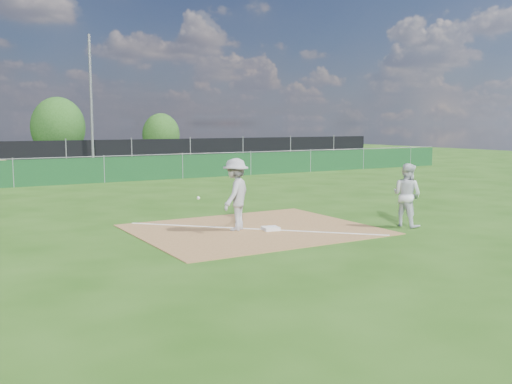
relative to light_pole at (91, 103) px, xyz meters
The scene contains 14 objects.
ground 13.40m from the light_pole, 96.74° to the right, with size 90.00×90.00×0.00m, color #20470F.
infield_dirt 22.11m from the light_pole, 93.95° to the right, with size 6.00×5.00×0.02m, color brown.
foul_line 22.11m from the light_pole, 93.95° to the right, with size 0.08×7.00×0.01m, color white.
green_fence 8.55m from the light_pole, 101.02° to the right, with size 44.00×0.05×1.20m, color #0F3819.
black_fence 3.46m from the light_pole, 168.69° to the left, with size 46.00×0.04×1.80m, color black.
parking_lot 6.80m from the light_pole, 105.80° to the left, with size 46.00×9.00×0.01m, color black.
light_pole is the anchor object (origin of this frame).
first_base 22.43m from the light_pole, 93.08° to the right, with size 0.41×0.41×0.09m, color silver.
play_at_first 21.87m from the light_pole, 95.19° to the right, with size 1.91×1.32×1.88m.
runner 23.71m from the light_pole, 84.30° to the right, with size 0.84×0.65×1.72m, color silver.
car_mid 6.24m from the light_pole, 102.66° to the left, with size 1.41×4.05×1.33m, color black.
car_right 6.39m from the light_pole, 62.68° to the left, with size 1.99×4.90×1.42m, color black.
tree_mid 11.27m from the light_pole, 88.44° to the left, with size 4.06×4.06×4.82m.
tree_right 13.22m from the light_pole, 50.74° to the left, with size 3.06×3.06×3.63m.
Camera 1 is at (-7.46, -11.77, 2.79)m, focal length 40.00 mm.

